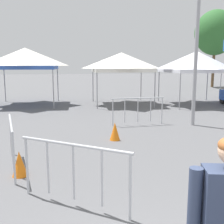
% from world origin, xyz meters
% --- Properties ---
extents(canopy_tent_center, '(3.67, 3.67, 3.28)m').
position_xyz_m(canopy_tent_center, '(-2.86, 15.07, 2.67)').
color(canopy_tent_center, '#9E9EA3').
rests_on(canopy_tent_center, ground).
extents(canopy_tent_behind_right, '(3.44, 3.44, 3.02)m').
position_xyz_m(canopy_tent_behind_right, '(2.61, 14.30, 2.47)').
color(canopy_tent_behind_right, '#9E9EA3').
rests_on(canopy_tent_behind_right, ground).
extents(canopy_tent_behind_center, '(3.52, 3.52, 3.10)m').
position_xyz_m(canopy_tent_behind_center, '(6.88, 13.49, 2.49)').
color(canopy_tent_behind_center, '#9E9EA3').
rests_on(canopy_tent_behind_center, ground).
extents(tree_behind_tents_right, '(4.15, 4.15, 7.86)m').
position_xyz_m(tree_behind_tents_right, '(14.80, 25.23, 5.57)').
color(tree_behind_tents_right, brown).
rests_on(tree_behind_tents_right, ground).
extents(crowd_barrier_mid_lot, '(0.46, 2.07, 1.08)m').
position_xyz_m(crowd_barrier_mid_lot, '(-1.99, 4.71, 0.75)').
color(crowd_barrier_mid_lot, '#B7BABF').
rests_on(crowd_barrier_mid_lot, ground).
extents(crowd_barrier_by_lift, '(1.72, 1.28, 1.08)m').
position_xyz_m(crowd_barrier_by_lift, '(-0.69, 2.70, 0.75)').
color(crowd_barrier_by_lift, '#B7BABF').
rests_on(crowd_barrier_by_lift, ground).
extents(crowd_barrier_near_person, '(2.10, 0.13, 1.08)m').
position_xyz_m(crowd_barrier_near_person, '(2.03, 8.59, 0.75)').
color(crowd_barrier_near_person, '#B7BABF').
rests_on(crowd_barrier_near_person, ground).
extents(traffic_cone_lot_center, '(0.32, 0.32, 0.54)m').
position_xyz_m(traffic_cone_lot_center, '(-1.76, 4.16, 0.27)').
color(traffic_cone_lot_center, orange).
rests_on(traffic_cone_lot_center, ground).
extents(traffic_cone_near_barrier, '(0.32, 0.32, 0.56)m').
position_xyz_m(traffic_cone_near_barrier, '(0.74, 6.56, 0.28)').
color(traffic_cone_near_barrier, orange).
rests_on(traffic_cone_near_barrier, ground).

